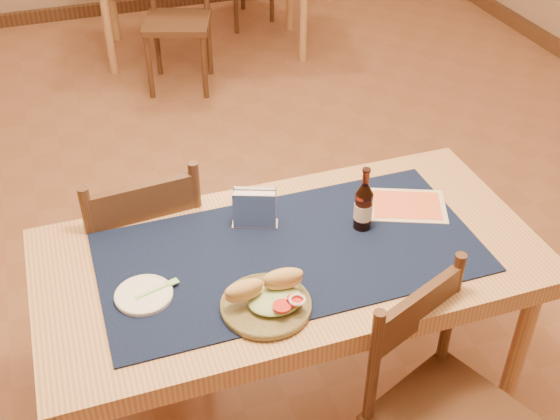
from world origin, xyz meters
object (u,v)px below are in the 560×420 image
object	(u,v)px
chair_main_far	(143,253)
sandwich_plate	(268,299)
main_table	(290,272)
beer_bottle	(363,206)
chair_main_near	(443,412)
napkin_holder	(255,209)

from	to	relation	value
chair_main_far	sandwich_plate	distance (m)	0.80
main_table	chair_main_far	xyz separation A→B (m)	(-0.42, 0.48, -0.19)
sandwich_plate	beer_bottle	size ratio (longest dim) A/B	1.16
chair_main_far	chair_main_near	bearing A→B (deg)	-54.15
beer_bottle	napkin_holder	size ratio (longest dim) A/B	1.42
sandwich_plate	napkin_holder	world-z (taller)	napkin_holder
chair_main_near	napkin_holder	distance (m)	0.86
sandwich_plate	beer_bottle	xyz separation A→B (m)	(0.41, 0.25, 0.06)
main_table	napkin_holder	xyz separation A→B (m)	(-0.06, 0.17, 0.15)
chair_main_far	chair_main_near	world-z (taller)	chair_main_far
chair_main_near	napkin_holder	bearing A→B (deg)	118.06
chair_main_far	beer_bottle	bearing A→B (deg)	-32.56
beer_bottle	chair_main_near	bearing A→B (deg)	-86.38
sandwich_plate	beer_bottle	distance (m)	0.49
chair_main_far	beer_bottle	size ratio (longest dim) A/B	4.05
chair_main_near	sandwich_plate	bearing A→B (deg)	145.72
beer_bottle	napkin_holder	bearing A→B (deg)	158.89
sandwich_plate	main_table	bearing A→B (deg)	55.67
sandwich_plate	napkin_holder	size ratio (longest dim) A/B	1.65
main_table	chair_main_near	distance (m)	0.63
chair_main_near	main_table	bearing A→B (deg)	120.43
beer_bottle	napkin_holder	distance (m)	0.36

